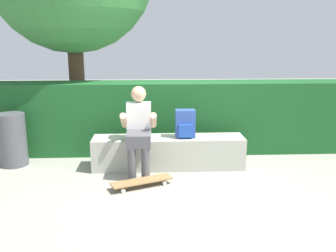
{
  "coord_description": "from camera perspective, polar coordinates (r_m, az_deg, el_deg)",
  "views": [
    {
      "loc": [
        -0.25,
        -4.7,
        1.86
      ],
      "look_at": [
        -0.0,
        0.46,
        0.61
      ],
      "focal_mm": 39.32,
      "sensor_mm": 36.0,
      "label": 1
    }
  ],
  "objects": [
    {
      "name": "ground_plane",
      "position": [
        5.06,
        0.3,
        -7.99
      ],
      "size": [
        24.0,
        24.0,
        0.0
      ],
      "primitive_type": "plane",
      "color": "gray"
    },
    {
      "name": "person_skater",
      "position": [
        5.05,
        -4.55,
        -0.28
      ],
      "size": [
        0.49,
        0.62,
        1.21
      ],
      "color": "white",
      "rests_on": "ground"
    },
    {
      "name": "skateboard_near_person",
      "position": [
        4.75,
        -4.05,
        -8.53
      ],
      "size": [
        0.81,
        0.5,
        0.09
      ],
      "color": "olive",
      "rests_on": "ground"
    },
    {
      "name": "hedge_row",
      "position": [
        6.07,
        -0.38,
        1.4
      ],
      "size": [
        5.91,
        0.62,
        1.16
      ],
      "color": "#195022",
      "rests_on": "ground"
    },
    {
      "name": "backpack_on_bench",
      "position": [
        5.27,
        2.68,
        0.3
      ],
      "size": [
        0.28,
        0.23,
        0.4
      ],
      "color": "#2D4C99",
      "rests_on": "bench_main"
    },
    {
      "name": "bench_main",
      "position": [
        5.37,
        0.07,
        -4.09
      ],
      "size": [
        2.19,
        0.45,
        0.46
      ],
      "color": "#A9AB99",
      "rests_on": "ground"
    },
    {
      "name": "trash_bin",
      "position": [
        5.89,
        -22.99,
        -1.96
      ],
      "size": [
        0.41,
        0.41,
        0.78
      ],
      "color": "#4C4C51",
      "rests_on": "ground"
    }
  ]
}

